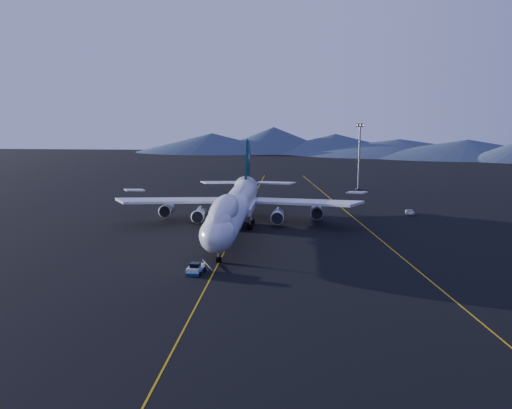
# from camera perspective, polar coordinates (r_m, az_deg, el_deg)

# --- Properties ---
(ground) EXTENTS (500.00, 500.00, 0.00)m
(ground) POSITION_cam_1_polar(r_m,az_deg,el_deg) (131.08, -2.11, -2.72)
(ground) COLOR black
(ground) RESTS_ON ground
(taxiway_line_main) EXTENTS (0.25, 220.00, 0.01)m
(taxiway_line_main) POSITION_cam_1_polar(r_m,az_deg,el_deg) (131.08, -2.11, -2.72)
(taxiway_line_main) COLOR #D29F0C
(taxiway_line_main) RESTS_ON ground
(taxiway_line_side) EXTENTS (28.08, 198.09, 0.01)m
(taxiway_line_side) POSITION_cam_1_polar(r_m,az_deg,el_deg) (140.89, 10.58, -2.00)
(taxiway_line_side) COLOR #D29F0C
(taxiway_line_side) RESTS_ON ground
(boeing_747) EXTENTS (59.62, 72.43, 19.37)m
(boeing_747) POSITION_cam_1_polar(r_m,az_deg,el_deg) (129.98, -2.12, -0.22)
(boeing_747) COLOR silver
(boeing_747) RESTS_ON ground
(pushback_tug) EXTENTS (3.03, 4.83, 2.01)m
(pushback_tug) POSITION_cam_1_polar(r_m,az_deg,el_deg) (99.05, -6.05, -6.51)
(pushback_tug) COLOR silver
(pushback_tug) RESTS_ON ground
(service_van) EXTENTS (2.36, 4.68, 1.27)m
(service_van) POSITION_cam_1_polar(r_m,az_deg,el_deg) (157.15, 15.14, -0.74)
(service_van) COLOR silver
(service_van) RESTS_ON ground
(floodlight_mast) EXTENTS (2.80, 2.10, 22.69)m
(floodlight_mast) POSITION_cam_1_polar(r_m,az_deg,el_deg) (199.46, 10.28, 4.75)
(floodlight_mast) COLOR black
(floodlight_mast) RESTS_ON ground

